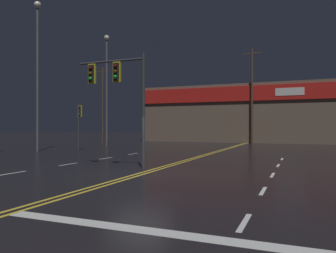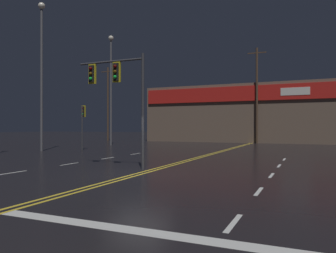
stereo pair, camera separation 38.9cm
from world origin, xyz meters
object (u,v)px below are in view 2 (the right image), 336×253
traffic_signal_corner_northwest (83,117)px  streetlight_median_approach (111,77)px  streetlight_far_median (42,59)px  traffic_signal_median (116,83)px

traffic_signal_corner_northwest → streetlight_median_approach: (-1.64, 6.82, 4.49)m
streetlight_median_approach → streetlight_far_median: 9.31m
traffic_signal_median → streetlight_far_median: (-11.61, 6.96, 3.42)m
traffic_signal_corner_northwest → streetlight_far_median: streetlight_far_median is taller
traffic_signal_corner_northwest → streetlight_far_median: size_ratio=0.31×
streetlight_far_median → traffic_signal_corner_northwest: bearing=47.7°
traffic_signal_median → traffic_signal_corner_northwest: 13.35m
streetlight_median_approach → traffic_signal_median: bearing=-55.9°
traffic_signal_median → traffic_signal_corner_northwest: bearing=134.8°
traffic_signal_median → streetlight_median_approach: (-11.01, 16.25, 3.20)m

